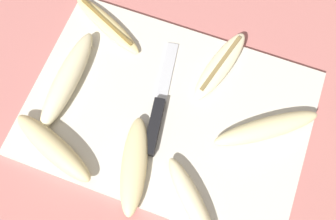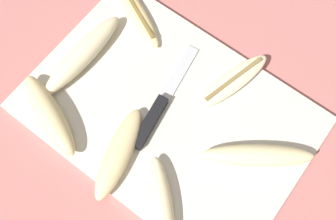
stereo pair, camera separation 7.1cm
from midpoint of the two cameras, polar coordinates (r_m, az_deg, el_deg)
The scene contains 10 objects.
ground_plane at distance 0.73m, azimuth -2.76°, elevation -0.97°, with size 4.00×4.00×0.00m, color #B76B66.
cutting_board at distance 0.73m, azimuth -2.78°, elevation -0.82°, with size 0.51×0.36×0.01m.
knife at distance 0.71m, azimuth -4.51°, elevation -1.32°, with size 0.06×0.23×0.02m.
banana_mellow_near at distance 0.72m, azimuth -19.04°, elevation -5.57°, with size 0.18×0.10×0.04m.
banana_cream_curved at distance 0.67m, azimuth 0.31°, elevation -13.34°, with size 0.14×0.13×0.03m.
banana_soft_right at distance 0.71m, azimuth 11.36°, elevation -3.01°, with size 0.18×0.15×0.03m.
banana_golden_short at distance 0.81m, azimuth -11.38°, elevation 11.78°, with size 0.18×0.11×0.02m.
banana_pale_long at distance 0.76m, azimuth -17.02°, elevation 3.96°, with size 0.04×0.21×0.04m.
banana_bright_far at distance 0.75m, azimuth 4.91°, elevation 6.10°, with size 0.08×0.17×0.02m.
banana_ripe_center at distance 0.69m, azimuth -7.91°, elevation -8.39°, with size 0.09×0.18×0.03m.
Camera 1 is at (0.08, -0.23, 0.69)m, focal length 42.00 mm.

